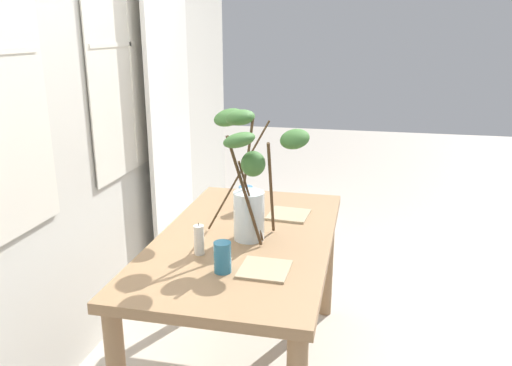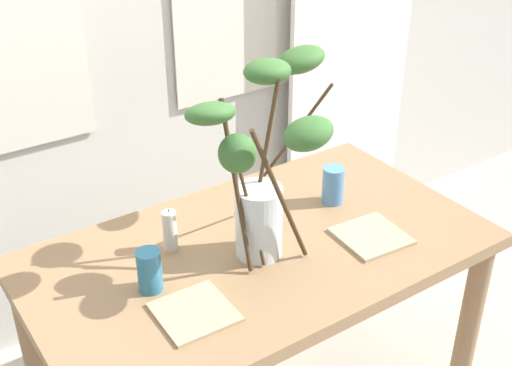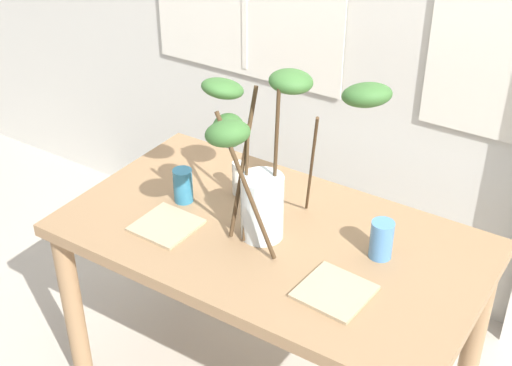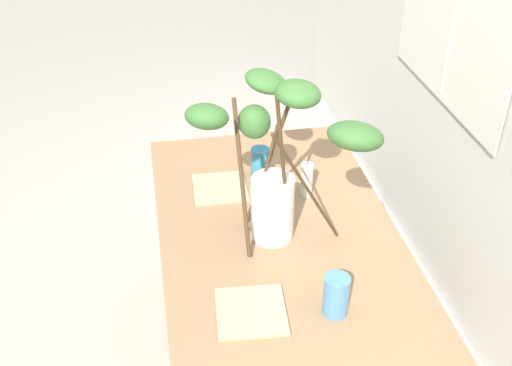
{
  "view_description": "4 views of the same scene",
  "coord_description": "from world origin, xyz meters",
  "px_view_note": "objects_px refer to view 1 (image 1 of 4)",
  "views": [
    {
      "loc": [
        -2.23,
        -0.55,
        1.75
      ],
      "look_at": [
        0.04,
        -0.05,
        1.04
      ],
      "focal_mm": 35.63,
      "sensor_mm": 36.0,
      "label": 1
    },
    {
      "loc": [
        -1.0,
        -1.46,
        2.02
      ],
      "look_at": [
        -0.05,
        -0.05,
        1.05
      ],
      "focal_mm": 46.83,
      "sensor_mm": 36.0,
      "label": 2
    },
    {
      "loc": [
        1.05,
        -1.73,
        2.24
      ],
      "look_at": [
        -0.02,
        -0.07,
        1.01
      ],
      "focal_mm": 49.7,
      "sensor_mm": 36.0,
      "label": 3
    },
    {
      "loc": [
        1.67,
        -0.4,
        2.18
      ],
      "look_at": [
        -0.02,
        -0.08,
        1.01
      ],
      "focal_mm": 44.2,
      "sensor_mm": 36.0,
      "label": 4
    }
  ],
  "objects_px": {
    "pillar_candle": "(199,240)",
    "plate_square_right": "(289,215)",
    "plate_square_left": "(265,269)",
    "dining_table": "(245,258)",
    "drinking_glass_blue_left": "(221,257)",
    "drinking_glass_blue_right": "(246,198)",
    "vase_with_branches": "(249,175)"
  },
  "relations": [
    {
      "from": "vase_with_branches",
      "to": "drinking_glass_blue_right",
      "type": "distance_m",
      "value": 0.46
    },
    {
      "from": "dining_table",
      "to": "vase_with_branches",
      "type": "xyz_separation_m",
      "value": [
        0.0,
        -0.02,
        0.43
      ]
    },
    {
      "from": "dining_table",
      "to": "pillar_candle",
      "type": "distance_m",
      "value": 0.34
    },
    {
      "from": "plate_square_right",
      "to": "dining_table",
      "type": "bearing_deg",
      "value": 153.86
    },
    {
      "from": "dining_table",
      "to": "drinking_glass_blue_right",
      "type": "bearing_deg",
      "value": 12.88
    },
    {
      "from": "vase_with_branches",
      "to": "plate_square_right",
      "type": "bearing_deg",
      "value": -22.76
    },
    {
      "from": "pillar_candle",
      "to": "plate_square_left",
      "type": "bearing_deg",
      "value": -106.53
    },
    {
      "from": "drinking_glass_blue_left",
      "to": "plate_square_left",
      "type": "distance_m",
      "value": 0.19
    },
    {
      "from": "vase_with_branches",
      "to": "plate_square_left",
      "type": "xyz_separation_m",
      "value": [
        -0.34,
        -0.14,
        -0.31
      ]
    },
    {
      "from": "dining_table",
      "to": "drinking_glass_blue_left",
      "type": "height_order",
      "value": "drinking_glass_blue_left"
    },
    {
      "from": "drinking_glass_blue_right",
      "to": "plate_square_left",
      "type": "height_order",
      "value": "drinking_glass_blue_right"
    },
    {
      "from": "drinking_glass_blue_right",
      "to": "plate_square_right",
      "type": "relative_size",
      "value": 0.65
    },
    {
      "from": "drinking_glass_blue_left",
      "to": "pillar_candle",
      "type": "distance_m",
      "value": 0.21
    },
    {
      "from": "plate_square_left",
      "to": "dining_table",
      "type": "bearing_deg",
      "value": 26.65
    },
    {
      "from": "plate_square_right",
      "to": "vase_with_branches",
      "type": "bearing_deg",
      "value": 157.24
    },
    {
      "from": "dining_table",
      "to": "plate_square_left",
      "type": "relative_size",
      "value": 7.21
    },
    {
      "from": "plate_square_right",
      "to": "plate_square_left",
      "type": "bearing_deg",
      "value": -179.68
    },
    {
      "from": "dining_table",
      "to": "pillar_candle",
      "type": "xyz_separation_m",
      "value": [
        -0.24,
        0.15,
        0.18
      ]
    },
    {
      "from": "drinking_glass_blue_left",
      "to": "drinking_glass_blue_right",
      "type": "height_order",
      "value": "drinking_glass_blue_right"
    },
    {
      "from": "plate_square_right",
      "to": "drinking_glass_blue_right",
      "type": "bearing_deg",
      "value": 80.82
    },
    {
      "from": "pillar_candle",
      "to": "dining_table",
      "type": "bearing_deg",
      "value": -32.23
    },
    {
      "from": "plate_square_right",
      "to": "pillar_candle",
      "type": "distance_m",
      "value": 0.66
    },
    {
      "from": "plate_square_left",
      "to": "vase_with_branches",
      "type": "bearing_deg",
      "value": 23.26
    },
    {
      "from": "pillar_candle",
      "to": "drinking_glass_blue_left",
      "type": "bearing_deg",
      "value": -134.86
    },
    {
      "from": "drinking_glass_blue_right",
      "to": "plate_square_left",
      "type": "xyz_separation_m",
      "value": [
        -0.71,
        -0.25,
        -0.06
      ]
    },
    {
      "from": "plate_square_left",
      "to": "pillar_candle",
      "type": "distance_m",
      "value": 0.34
    },
    {
      "from": "vase_with_branches",
      "to": "drinking_glass_blue_right",
      "type": "relative_size",
      "value": 4.58
    },
    {
      "from": "drinking_glass_blue_left",
      "to": "plate_square_right",
      "type": "height_order",
      "value": "drinking_glass_blue_left"
    },
    {
      "from": "drinking_glass_blue_left",
      "to": "plate_square_left",
      "type": "bearing_deg",
      "value": -73.54
    },
    {
      "from": "drinking_glass_blue_right",
      "to": "pillar_candle",
      "type": "xyz_separation_m",
      "value": [
        -0.62,
        0.07,
        0.0
      ]
    },
    {
      "from": "pillar_candle",
      "to": "plate_square_right",
      "type": "bearing_deg",
      "value": -28.77
    },
    {
      "from": "plate_square_left",
      "to": "plate_square_right",
      "type": "bearing_deg",
      "value": 0.32
    }
  ]
}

